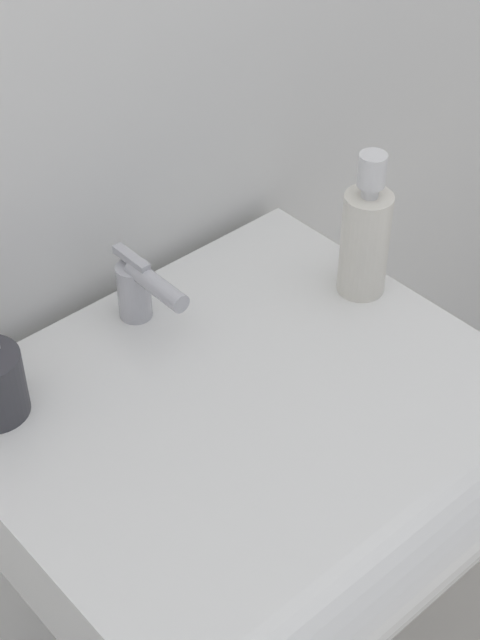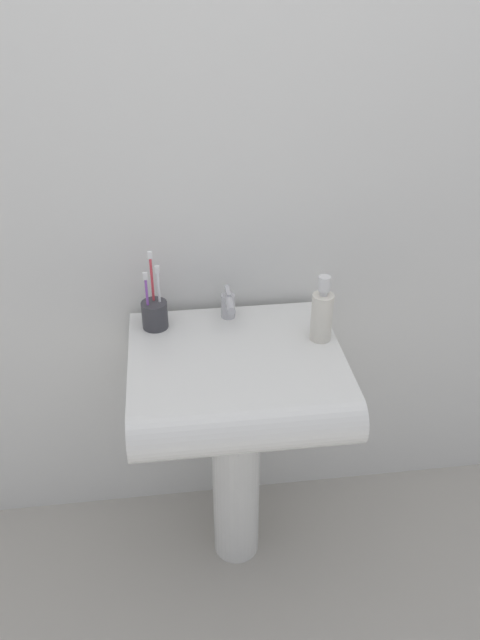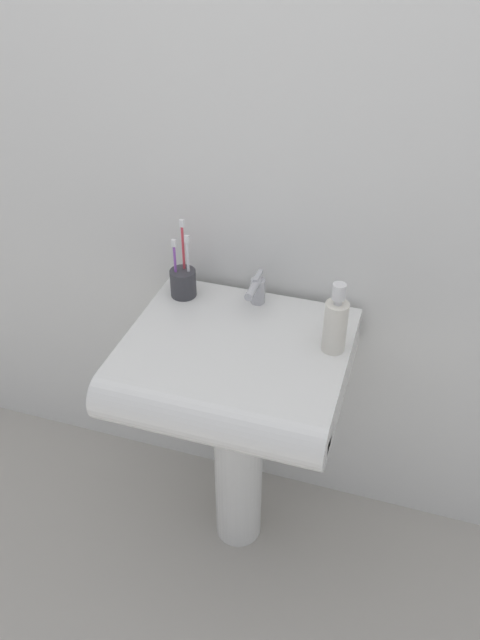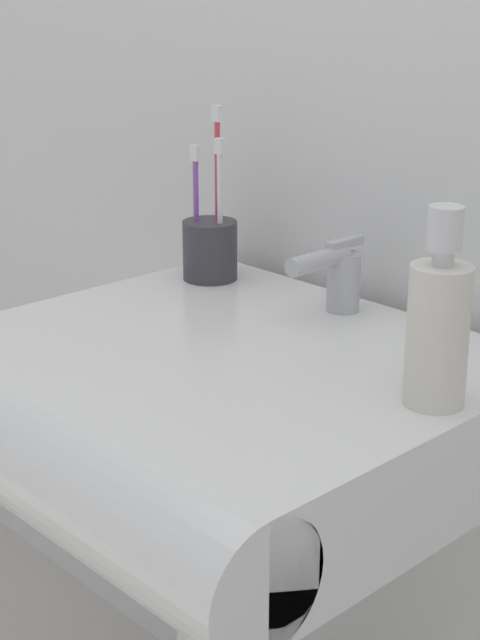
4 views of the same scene
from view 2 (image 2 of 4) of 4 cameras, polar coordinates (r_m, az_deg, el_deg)
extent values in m
plane|color=#ADA89E|center=(2.16, -0.34, -19.88)|extent=(6.00, 6.00, 0.00)
cube|color=silver|center=(1.68, -1.62, 14.68)|extent=(5.00, 0.05, 2.40)
cylinder|color=white|center=(1.92, -0.37, -13.89)|extent=(0.14, 0.14, 0.65)
cube|color=white|center=(1.66, -0.41, -4.61)|extent=(0.56, 0.45, 0.12)
cylinder|color=white|center=(1.49, 0.64, -9.76)|extent=(0.56, 0.12, 0.12)
cylinder|color=#B7B7BC|center=(1.75, -1.23, 1.30)|extent=(0.04, 0.04, 0.07)
cylinder|color=#B7B7BC|center=(1.70, -1.08, 1.55)|extent=(0.02, 0.09, 0.02)
cube|color=#B7B7BC|center=(1.73, -1.25, 2.64)|extent=(0.01, 0.06, 0.01)
cylinder|color=#38383D|center=(1.72, -7.80, 0.48)|extent=(0.07, 0.07, 0.08)
cylinder|color=purple|center=(1.69, -8.45, 1.63)|extent=(0.01, 0.01, 0.14)
cube|color=white|center=(1.65, -8.66, 4.00)|extent=(0.01, 0.01, 0.02)
cylinder|color=white|center=(1.70, -7.39, 2.07)|extent=(0.01, 0.01, 0.15)
cube|color=white|center=(1.66, -7.59, 4.61)|extent=(0.01, 0.01, 0.02)
cylinder|color=#D83F4C|center=(1.70, -7.97, 2.77)|extent=(0.01, 0.01, 0.19)
cube|color=white|center=(1.65, -8.24, 5.90)|extent=(0.01, 0.01, 0.02)
cylinder|color=silver|center=(1.66, 7.48, 0.26)|extent=(0.06, 0.06, 0.13)
cylinder|color=silver|center=(1.62, 7.66, 2.50)|extent=(0.02, 0.02, 0.01)
cylinder|color=silver|center=(1.61, 7.73, 3.33)|extent=(0.03, 0.03, 0.04)
camera|label=1|loc=(0.85, -31.51, 15.08)|focal=55.00mm
camera|label=3|loc=(0.55, 71.94, 13.62)|focal=35.00mm
camera|label=4|loc=(1.22, 39.90, -3.16)|focal=55.00mm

